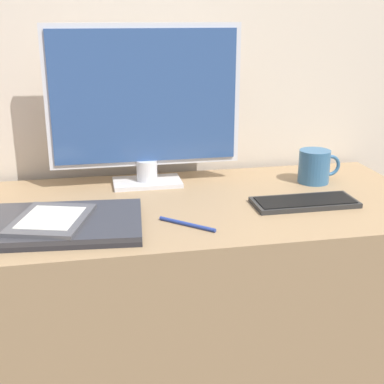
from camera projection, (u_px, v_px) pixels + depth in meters
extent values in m
cube|color=beige|center=(132.00, 11.00, 1.51)|extent=(3.60, 0.05, 2.40)
cube|color=#997A56|center=(153.00, 332.00, 1.46)|extent=(1.43, 0.57, 0.73)
cube|color=silver|center=(147.00, 182.00, 1.51)|extent=(0.19, 0.11, 0.01)
cylinder|color=silver|center=(147.00, 170.00, 1.50)|extent=(0.06, 0.06, 0.06)
cube|color=silver|center=(145.00, 97.00, 1.44)|extent=(0.53, 0.01, 0.38)
cube|color=#2D4C84|center=(145.00, 97.00, 1.43)|extent=(0.50, 0.01, 0.35)
cube|color=#282828|center=(304.00, 202.00, 1.35)|extent=(0.26, 0.11, 0.01)
cube|color=black|center=(305.00, 200.00, 1.34)|extent=(0.24, 0.09, 0.00)
cube|color=#232328|center=(66.00, 226.00, 1.20)|extent=(0.36, 0.27, 0.01)
cube|color=#333338|center=(65.00, 221.00, 1.20)|extent=(0.36, 0.27, 0.01)
cube|color=#4C4C51|center=(51.00, 220.00, 1.18)|extent=(0.20, 0.23, 0.01)
cube|color=silver|center=(51.00, 217.00, 1.18)|extent=(0.15, 0.17, 0.00)
cylinder|color=#336089|center=(314.00, 166.00, 1.52)|extent=(0.09, 0.09, 0.09)
torus|color=#336089|center=(330.00, 166.00, 1.52)|extent=(0.06, 0.01, 0.06)
cylinder|color=navy|center=(187.00, 224.00, 1.21)|extent=(0.11, 0.11, 0.01)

